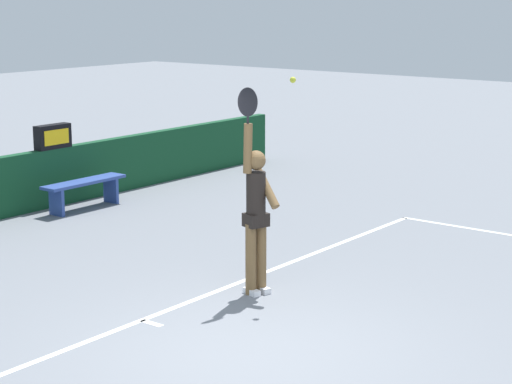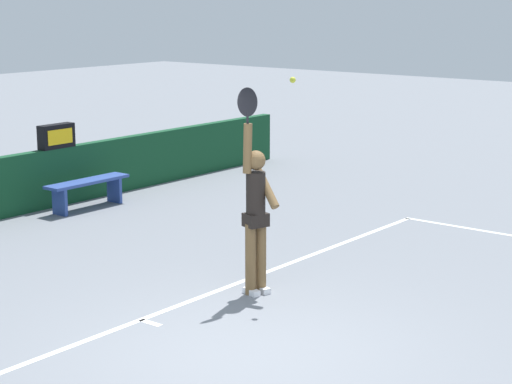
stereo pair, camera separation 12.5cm
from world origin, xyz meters
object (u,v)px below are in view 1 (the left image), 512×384
at_px(speed_display, 53,137).
at_px(courtside_bench_far, 84,187).
at_px(tennis_player, 256,209).
at_px(tennis_ball, 293,80).

xyz_separation_m(speed_display, courtside_bench_far, (0.13, -0.59, -0.82)).
relative_size(speed_display, tennis_player, 0.26).
bearing_deg(tennis_ball, speed_display, 77.09).
bearing_deg(courtside_bench_far, speed_display, 102.25).
height_order(tennis_ball, courtside_bench_far, tennis_ball).
distance_m(tennis_ball, courtside_bench_far, 5.94).
distance_m(speed_display, courtside_bench_far, 1.02).
height_order(tennis_player, courtside_bench_far, tennis_player).
height_order(speed_display, courtside_bench_far, speed_display).
bearing_deg(speed_display, tennis_ball, -102.91).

